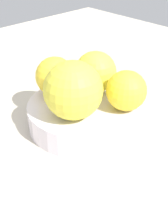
% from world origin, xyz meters
% --- Properties ---
extents(ground_plane, '(1.10, 1.10, 0.02)m').
position_xyz_m(ground_plane, '(0.00, 0.00, -0.01)').
color(ground_plane, '#BCB29E').
extents(fruit_bowl, '(0.18, 0.18, 0.04)m').
position_xyz_m(fruit_bowl, '(0.00, 0.00, 0.02)').
color(fruit_bowl, silver).
rests_on(fruit_bowl, ground_plane).
extents(orange_in_bowl_0, '(0.06, 0.06, 0.06)m').
position_xyz_m(orange_in_bowl_0, '(-0.01, 0.06, 0.07)').
color(orange_in_bowl_0, yellow).
rests_on(orange_in_bowl_0, fruit_bowl).
extents(orange_in_bowl_1, '(0.07, 0.07, 0.07)m').
position_xyz_m(orange_in_bowl_1, '(0.04, 0.02, 0.07)').
color(orange_in_bowl_1, yellow).
rests_on(orange_in_bowl_1, fruit_bowl).
extents(orange_in_bowl_2, '(0.08, 0.08, 0.08)m').
position_xyz_m(orange_in_bowl_2, '(-0.03, -0.01, 0.08)').
color(orange_in_bowl_2, yellow).
rests_on(orange_in_bowl_2, fruit_bowl).
extents(orange_in_bowl_3, '(0.06, 0.06, 0.06)m').
position_xyz_m(orange_in_bowl_3, '(0.04, -0.05, 0.07)').
color(orange_in_bowl_3, yellow).
rests_on(orange_in_bowl_3, fruit_bowl).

